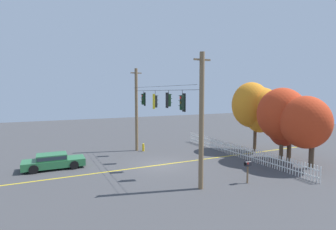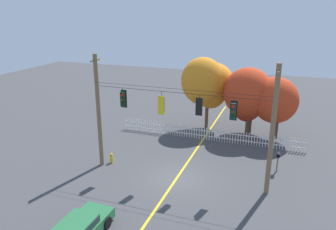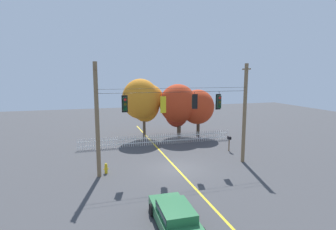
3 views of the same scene
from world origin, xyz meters
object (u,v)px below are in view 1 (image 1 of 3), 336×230
at_px(autumn_oak_far_east, 288,120).
at_px(parked_car, 53,161).
at_px(traffic_signal_southbound_primary, 143,99).
at_px(fire_hydrant, 143,147).
at_px(traffic_signal_eastbound_side, 182,103).
at_px(traffic_signal_westbound_side, 168,100).
at_px(autumn_maple_mid, 282,114).
at_px(autumn_maple_far_west, 306,121).
at_px(roadside_mailbox, 248,165).
at_px(autumn_maple_near_fence, 256,106).
at_px(traffic_signal_northbound_secondary, 155,101).

height_order(autumn_oak_far_east, parked_car, autumn_oak_far_east).
height_order(traffic_signal_southbound_primary, fire_hydrant, traffic_signal_southbound_primary).
bearing_deg(traffic_signal_eastbound_side, fire_hydrant, 176.81).
relative_size(traffic_signal_westbound_side, parked_car, 0.29).
bearing_deg(fire_hydrant, autumn_maple_mid, 46.60).
bearing_deg(autumn_maple_far_west, roadside_mailbox, -83.62).
height_order(autumn_maple_near_fence, autumn_maple_far_west, autumn_maple_near_fence).
relative_size(autumn_maple_far_west, roadside_mailbox, 3.84).
relative_size(autumn_maple_near_fence, parked_car, 1.53).
bearing_deg(traffic_signal_westbound_side, traffic_signal_southbound_primary, 179.79).
distance_m(autumn_oak_far_east, roadside_mailbox, 7.76).
bearing_deg(parked_car, autumn_maple_mid, 71.29).
bearing_deg(fire_hydrant, autumn_oak_far_east, 47.23).
xyz_separation_m(autumn_oak_far_east, parked_car, (-6.13, -17.83, -2.89)).
bearing_deg(fire_hydrant, autumn_maple_near_fence, 64.25).
bearing_deg(traffic_signal_southbound_primary, autumn_maple_far_west, 44.81).
bearing_deg(autumn_maple_near_fence, traffic_signal_southbound_primary, -107.81).
bearing_deg(fire_hydrant, roadside_mailbox, 13.04).
distance_m(traffic_signal_eastbound_side, autumn_oak_far_east, 10.18).
bearing_deg(autumn_maple_near_fence, roadside_mailbox, -46.65).
distance_m(traffic_signal_southbound_primary, fire_hydrant, 5.02).
relative_size(autumn_maple_far_west, fire_hydrant, 7.23).
height_order(traffic_signal_westbound_side, autumn_oak_far_east, traffic_signal_westbound_side).
bearing_deg(autumn_maple_near_fence, autumn_maple_mid, -12.62).
bearing_deg(roadside_mailbox, autumn_maple_far_west, 96.38).
bearing_deg(traffic_signal_eastbound_side, roadside_mailbox, 48.36).
height_order(traffic_signal_northbound_secondary, traffic_signal_westbound_side, same).
relative_size(autumn_maple_mid, autumn_maple_far_west, 1.12).
relative_size(traffic_signal_westbound_side, autumn_maple_far_west, 0.24).
bearing_deg(parked_car, autumn_maple_near_fence, 83.48).
distance_m(traffic_signal_southbound_primary, autumn_maple_near_fence, 10.96).
bearing_deg(traffic_signal_northbound_secondary, autumn_maple_far_west, 54.61).
height_order(autumn_maple_far_west, fire_hydrant, autumn_maple_far_west).
relative_size(traffic_signal_northbound_secondary, autumn_oak_far_east, 0.26).
height_order(autumn_maple_mid, parked_car, autumn_maple_mid).
relative_size(traffic_signal_northbound_secondary, autumn_maple_far_west, 0.27).
bearing_deg(autumn_maple_mid, traffic_signal_northbound_secondary, -114.49).
height_order(traffic_signal_southbound_primary, autumn_maple_far_west, traffic_signal_southbound_primary).
relative_size(autumn_maple_near_fence, autumn_oak_far_east, 1.16).
height_order(traffic_signal_eastbound_side, parked_car, traffic_signal_eastbound_side).
relative_size(traffic_signal_northbound_secondary, autumn_maple_mid, 0.25).
height_order(traffic_signal_westbound_side, parked_car, traffic_signal_westbound_side).
relative_size(fire_hydrant, roadside_mailbox, 0.53).
height_order(autumn_oak_far_east, autumn_maple_far_west, autumn_oak_far_east).
bearing_deg(traffic_signal_eastbound_side, traffic_signal_southbound_primary, -180.00).
xyz_separation_m(traffic_signal_northbound_secondary, autumn_maple_far_west, (6.70, 9.44, -1.43)).
bearing_deg(traffic_signal_southbound_primary, autumn_maple_mid, 53.25).
bearing_deg(parked_car, autumn_oak_far_east, 71.01).
xyz_separation_m(traffic_signal_westbound_side, autumn_maple_far_west, (4.21, 9.44, -1.59)).
distance_m(traffic_signal_northbound_secondary, parked_car, 9.06).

